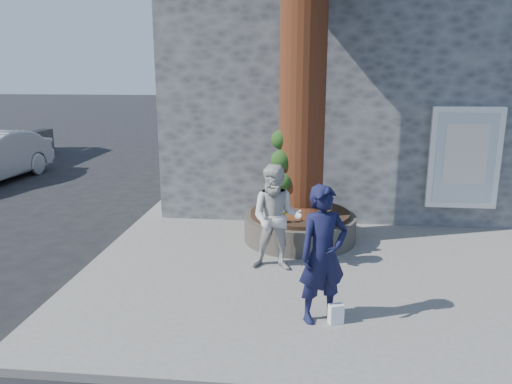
# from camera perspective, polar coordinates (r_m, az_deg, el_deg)

# --- Properties ---
(ground) EXTENTS (120.00, 120.00, 0.00)m
(ground) POSITION_cam_1_polar(r_m,az_deg,el_deg) (8.73, -0.65, -10.32)
(ground) COLOR black
(ground) RESTS_ON ground
(pavement) EXTENTS (9.00, 8.00, 0.12)m
(pavement) POSITION_cam_1_polar(r_m,az_deg,el_deg) (9.59, 9.08, -7.80)
(pavement) COLOR slate
(pavement) RESTS_ON ground
(yellow_line) EXTENTS (0.10, 30.00, 0.01)m
(yellow_line) POSITION_cam_1_polar(r_m,az_deg,el_deg) (10.39, -17.07, -6.87)
(yellow_line) COLOR yellow
(yellow_line) RESTS_ON ground
(stone_shop) EXTENTS (10.30, 8.30, 6.30)m
(stone_shop) POSITION_cam_1_polar(r_m,az_deg,el_deg) (15.18, 12.22, 12.05)
(stone_shop) COLOR #47494C
(stone_shop) RESTS_ON ground
(planter) EXTENTS (2.30, 2.30, 0.60)m
(planter) POSITION_cam_1_polar(r_m,az_deg,el_deg) (10.40, 5.02, -3.87)
(planter) COLOR black
(planter) RESTS_ON pavement
(man) EXTENTS (0.85, 0.73, 1.96)m
(man) POSITION_cam_1_polar(r_m,az_deg,el_deg) (6.97, 7.67, -7.10)
(man) COLOR #131434
(man) RESTS_ON pavement
(woman) EXTENTS (0.96, 0.77, 1.88)m
(woman) POSITION_cam_1_polar(r_m,az_deg,el_deg) (8.68, 2.33, -2.98)
(woman) COLOR beige
(woman) RESTS_ON pavement
(shopping_bag) EXTENTS (0.23, 0.19, 0.28)m
(shopping_bag) POSITION_cam_1_polar(r_m,az_deg,el_deg) (7.24, 9.12, -13.59)
(shopping_bag) COLOR white
(shopping_bag) RESTS_ON pavement
(plant_a) EXTENTS (0.24, 0.20, 0.39)m
(plant_a) POSITION_cam_1_polar(r_m,az_deg,el_deg) (9.51, 3.12, -2.38)
(plant_a) COLOR gray
(plant_a) RESTS_ON planter
(plant_b) EXTENTS (0.30, 0.31, 0.43)m
(plant_b) POSITION_cam_1_polar(r_m,az_deg,el_deg) (9.44, 8.10, -2.49)
(plant_b) COLOR gray
(plant_b) RESTS_ON planter
(plant_c) EXTENTS (0.23, 0.23, 0.32)m
(plant_c) POSITION_cam_1_polar(r_m,az_deg,el_deg) (10.64, 4.05, -0.81)
(plant_c) COLOR gray
(plant_c) RESTS_ON planter
(plant_d) EXTENTS (0.32, 0.34, 0.30)m
(plant_d) POSITION_cam_1_polar(r_m,az_deg,el_deg) (9.45, 7.62, -2.87)
(plant_d) COLOR gray
(plant_d) RESTS_ON planter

